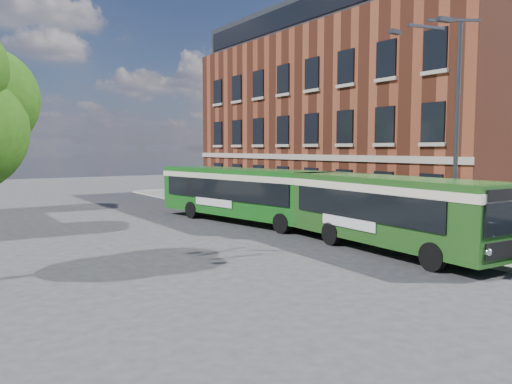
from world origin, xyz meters
TOP-DOWN VIEW (x-y plane):
  - ground at (0.00, 0.00)m, footprint 120.00×120.00m
  - pavement at (7.00, 8.00)m, footprint 6.00×48.00m
  - kerb_line at (3.95, 8.00)m, footprint 0.12×48.00m
  - brick_office at (14.00, 12.00)m, footprint 12.10×26.00m
  - street_lamp at (4.84, -2.00)m, footprint 2.96×2.38m
  - bus_front at (3.20, -0.44)m, footprint 3.03×10.26m
  - bus_rear at (2.51, 9.68)m, footprint 4.64×12.36m
  - pedestrian_a at (5.13, -1.60)m, footprint 0.79×0.68m
  - pedestrian_b at (6.16, -3.15)m, footprint 0.84×0.74m

SIDE VIEW (x-z plane):
  - ground at x=0.00m, z-range 0.00..0.00m
  - kerb_line at x=3.95m, z-range 0.00..0.01m
  - pavement at x=7.00m, z-range 0.00..0.15m
  - pedestrian_b at x=6.16m, z-range 0.15..1.61m
  - pedestrian_a at x=5.13m, z-range 0.15..1.98m
  - bus_front at x=3.20m, z-range 0.32..3.34m
  - bus_rear at x=2.51m, z-range 0.32..3.34m
  - street_lamp at x=4.84m, z-range 0.29..9.29m
  - brick_office at x=14.00m, z-range -0.13..14.07m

